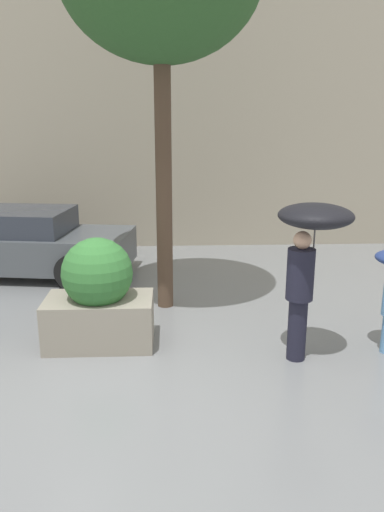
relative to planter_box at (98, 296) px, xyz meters
The scene contains 5 objects.
ground_plane 1.27m from the planter_box, 65.46° to the right, with size 40.00×40.00×0.00m, color slate.
building_facade 6.01m from the planter_box, 85.40° to the left, with size 18.00×0.30×6.00m.
planter_box is the anchor object (origin of this frame).
person_adult 2.82m from the planter_box, 11.41° to the right, with size 0.90×0.90×1.99m.
parked_car_near 3.83m from the planter_box, 120.59° to the left, with size 4.42×2.34×1.28m.
Camera 1 is at (0.52, -5.31, 2.96)m, focal length 35.00 mm.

